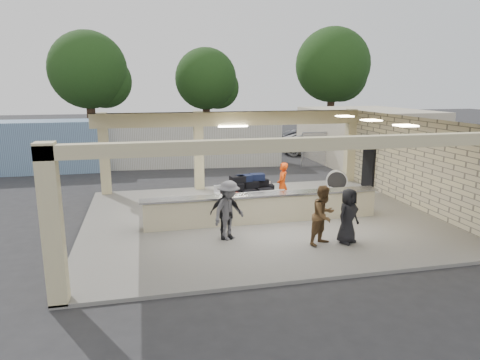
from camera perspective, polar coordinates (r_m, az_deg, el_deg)
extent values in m
plane|color=#28282A|center=(15.16, 2.62, -5.34)|extent=(120.00, 120.00, 0.00)
cube|color=gray|center=(15.14, 2.63, -5.16)|extent=(12.00, 10.00, 0.10)
cube|color=beige|center=(14.47, 2.76, 7.97)|extent=(12.00, 10.00, 0.02)
cube|color=#BFB396|center=(17.29, 22.24, 1.95)|extent=(0.02, 10.00, 3.50)
cube|color=black|center=(20.02, 16.76, 1.95)|extent=(0.10, 0.95, 2.10)
cube|color=beige|center=(19.10, -1.10, 8.19)|extent=(12.00, 0.50, 0.60)
cube|color=beige|center=(9.93, 10.30, 4.78)|extent=(12.00, 0.30, 0.30)
cube|color=beige|center=(18.93, -17.64, 3.30)|extent=(0.40, 0.40, 3.50)
cube|color=beige|center=(19.01, -5.53, 3.87)|extent=(0.40, 0.40, 3.50)
cube|color=beige|center=(21.24, 14.43, 4.45)|extent=(0.40, 0.40, 3.50)
cube|color=beige|center=(9.73, -23.74, -5.64)|extent=(0.40, 0.40, 3.50)
cube|color=white|center=(18.88, -0.94, 7.17)|extent=(1.30, 0.12, 0.06)
cube|color=#FFEABF|center=(17.24, 13.77, 8.27)|extent=(0.55, 0.55, 0.04)
cube|color=#FFEABF|center=(15.48, 17.08, 7.62)|extent=(0.55, 0.55, 0.04)
cube|color=#FFEABF|center=(13.79, 21.20, 6.78)|extent=(0.55, 0.55, 0.04)
cube|color=#C2B691|center=(14.54, 3.17, -3.87)|extent=(8.00, 0.50, 0.90)
cube|color=#B7B7BC|center=(14.40, 3.19, -1.96)|extent=(8.20, 0.58, 0.06)
cube|color=silver|center=(15.85, 1.15, -2.09)|extent=(2.40, 1.57, 0.11)
cylinder|color=black|center=(15.21, -1.49, -4.15)|extent=(0.14, 0.37, 0.37)
cylinder|color=black|center=(16.14, -2.51, -3.17)|extent=(0.14, 0.37, 0.37)
cylinder|color=black|center=(15.81, 4.88, -3.54)|extent=(0.14, 0.37, 0.37)
cylinder|color=black|center=(16.70, 3.54, -2.64)|extent=(0.14, 0.37, 0.37)
cube|color=silver|center=(16.43, 0.37, -0.90)|extent=(2.28, 0.25, 0.27)
cube|color=silver|center=(15.18, 2.01, -2.04)|extent=(2.28, 0.25, 0.27)
cube|color=black|center=(15.33, -1.09, -1.92)|extent=(0.56, 0.39, 0.24)
cube|color=black|center=(15.52, 1.17, -1.74)|extent=(0.56, 0.39, 0.24)
cube|color=black|center=(15.74, 3.37, -1.56)|extent=(0.56, 0.39, 0.24)
cube|color=black|center=(15.84, -1.67, -1.45)|extent=(0.56, 0.39, 0.24)
cube|color=black|center=(16.03, 0.53, -1.28)|extent=(0.56, 0.39, 0.24)
cube|color=black|center=(16.24, 2.66, -1.11)|extent=(0.56, 0.39, 0.24)
cube|color=black|center=(15.41, -0.54, -0.90)|extent=(0.56, 0.39, 0.24)
cube|color=black|center=(15.77, 1.47, -0.59)|extent=(0.56, 0.39, 0.24)
cube|color=black|center=(16.10, 2.79, -0.33)|extent=(0.56, 0.39, 0.24)
cube|color=black|center=(15.89, -0.41, -0.49)|extent=(0.56, 0.39, 0.24)
cube|color=black|center=(15.63, 0.53, 0.22)|extent=(0.56, 0.39, 0.24)
cube|color=black|center=(15.90, 2.30, 0.42)|extent=(0.56, 0.39, 0.24)
cube|color=#590F0C|center=(15.22, -1.32, -2.03)|extent=(0.56, 0.39, 0.24)
cube|color=black|center=(16.33, 3.56, -1.04)|extent=(0.56, 0.39, 0.24)
cube|color=black|center=(16.08, 0.73, -0.33)|extent=(0.56, 0.39, 0.24)
cube|color=black|center=(15.46, -0.32, 0.09)|extent=(0.56, 0.39, 0.24)
cylinder|color=silver|center=(18.80, 12.77, -0.06)|extent=(0.94, 0.64, 0.90)
cylinder|color=black|center=(18.80, 12.77, -0.06)|extent=(0.87, 0.64, 0.80)
cube|color=silver|center=(18.76, 11.89, -1.29)|extent=(0.06, 0.50, 0.30)
cube|color=silver|center=(19.02, 13.53, -1.19)|extent=(0.06, 0.50, 0.30)
imported|color=#DA3E0B|center=(16.28, 5.67, -0.65)|extent=(0.53, 0.70, 1.71)
imported|color=brown|center=(12.62, 11.09, -4.63)|extent=(0.93, 0.74, 1.76)
imported|color=black|center=(12.89, -1.96, -4.41)|extent=(0.94, 0.34, 1.60)
imported|color=#4E4D53|center=(12.79, -1.49, -4.06)|extent=(1.19, 1.00, 1.80)
imported|color=black|center=(12.92, 14.20, -4.65)|extent=(0.86, 0.67, 1.64)
imported|color=silver|center=(29.95, 10.64, 4.89)|extent=(5.79, 3.79, 1.52)
imported|color=silver|center=(30.43, 15.47, 4.73)|extent=(4.85, 2.23, 1.48)
imported|color=black|center=(31.48, 8.86, 5.29)|extent=(4.65, 2.29, 1.48)
cube|color=silver|center=(25.30, -7.48, 4.65)|extent=(11.34, 3.19, 2.42)
cube|color=#759DBB|center=(26.22, -28.71, 3.85)|extent=(10.60, 2.57, 2.76)
cylinder|color=gray|center=(24.83, 8.28, 3.98)|extent=(0.06, 0.06, 2.00)
cylinder|color=gray|center=(25.61, 12.47, 4.07)|extent=(0.06, 0.06, 2.00)
cylinder|color=gray|center=(26.52, 16.40, 4.14)|extent=(0.06, 0.06, 2.00)
cylinder|color=gray|center=(27.55, 20.04, 4.19)|extent=(0.06, 0.06, 2.00)
cylinder|color=gray|center=(28.68, 23.42, 4.22)|extent=(0.06, 0.06, 2.00)
cylinder|color=gray|center=(29.90, 26.53, 4.23)|extent=(0.06, 0.06, 2.00)
cylinder|color=gray|center=(31.20, 29.38, 4.23)|extent=(0.06, 0.06, 2.00)
cube|color=gray|center=(27.55, 20.04, 4.19)|extent=(12.00, 0.02, 2.00)
cylinder|color=gray|center=(27.43, 20.20, 6.25)|extent=(12.00, 0.05, 0.05)
cylinder|color=#382619|center=(38.19, -19.22, 8.28)|extent=(0.70, 0.70, 4.50)
sphere|color=black|center=(38.14, -19.62, 13.67)|extent=(6.30, 6.30, 6.30)
sphere|color=black|center=(38.61, -17.61, 12.45)|extent=(4.50, 4.50, 4.50)
cylinder|color=#382619|center=(40.41, -4.50, 8.78)|extent=(0.70, 0.70, 4.00)
sphere|color=black|center=(40.33, -4.58, 13.32)|extent=(5.60, 5.60, 5.60)
sphere|color=black|center=(41.11, -3.00, 12.21)|extent=(4.00, 4.00, 4.00)
cylinder|color=#382619|center=(42.86, 11.99, 9.43)|extent=(0.70, 0.70, 5.00)
sphere|color=black|center=(42.84, 12.24, 14.78)|extent=(7.00, 7.00, 7.00)
sphere|color=black|center=(43.87, 13.31, 13.36)|extent=(5.00, 5.00, 5.00)
cube|color=beige|center=(27.55, 16.38, 5.70)|extent=(6.00, 8.00, 3.20)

